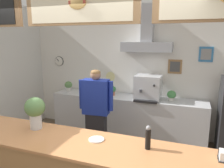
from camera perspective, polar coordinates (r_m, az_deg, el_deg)
The scene contains 11 objects.
back_wall_assembly at distance 4.83m, azimuth 6.17°, elevation 4.32°, with size 5.16×2.74×2.88m.
back_prep_counter at distance 4.88m, azimuth 3.74°, elevation -8.61°, with size 3.31×0.59×0.92m.
shop_worker at distance 3.85m, azimuth -4.13°, elevation -7.64°, with size 0.60×0.26×1.64m.
espresso_machine at distance 4.56m, azimuth 9.36°, elevation -0.91°, with size 0.52×0.54×0.49m.
potted_oregano at distance 4.82m, azimuth 0.12°, elevation -1.58°, with size 0.15×0.15×0.21m.
potted_rosemary at distance 5.31m, azimuth -11.22°, elevation -0.42°, with size 0.18×0.18×0.23m.
potted_basil at distance 4.92m, azimuth -3.37°, elevation -0.99°, with size 0.23×0.23×0.26m.
potted_thyme at distance 4.56m, azimuth 15.17°, elevation -2.80°, with size 0.18×0.18×0.21m.
basil_vase at distance 2.90m, azimuth -19.30°, elevation -6.62°, with size 0.25×0.25×0.40m.
condiment_plate at distance 2.54m, azimuth -4.07°, elevation -14.12°, with size 0.18×0.18×0.01m.
pepper_grinder at distance 2.33m, azimuth 9.32°, elevation -13.53°, with size 0.06×0.06×0.25m.
Camera 1 is at (1.17, -2.23, 2.15)m, focal length 35.27 mm.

